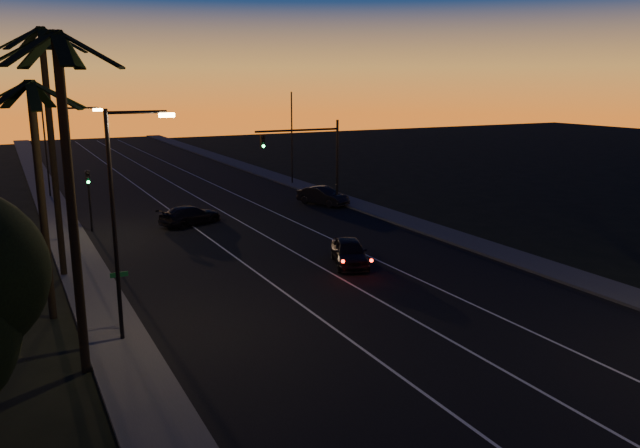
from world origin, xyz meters
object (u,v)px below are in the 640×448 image
signal_mast (311,149)px  cross_car (190,215)px  right_car (323,196)px  lead_car (349,252)px

signal_mast → cross_car: signal_mast is taller
right_car → cross_car: bearing=-169.3°
lead_car → cross_car: 14.75m
right_car → cross_car: 11.96m
signal_mast → cross_car: 10.96m
right_car → cross_car: size_ratio=0.94×
right_car → cross_car: (-11.75, -2.22, -0.06)m
signal_mast → right_car: signal_mast is taller
lead_car → right_car: bearing=67.5°
right_car → signal_mast: bearing=-145.2°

